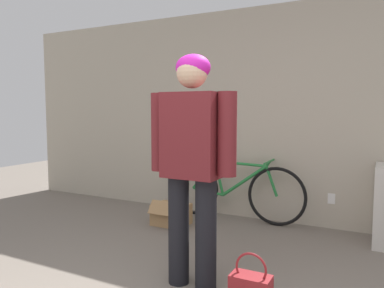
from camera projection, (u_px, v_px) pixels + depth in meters
wall_back at (286, 115)px, 4.46m from camera, size 8.00×0.07×2.60m
person at (192, 152)px, 2.81m from camera, size 0.70×0.27×1.77m
bicycle at (233, 190)px, 4.62m from camera, size 1.79×0.46×0.77m
cardboard_box at (171, 214)px, 4.44m from camera, size 0.41×0.38×0.30m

